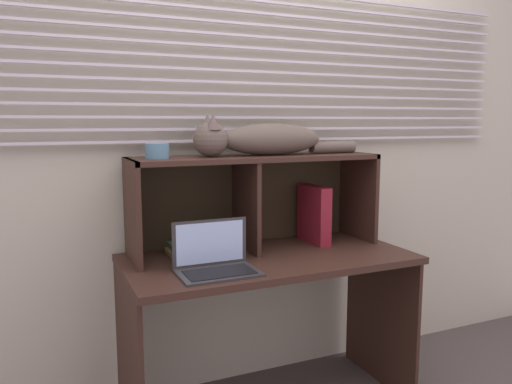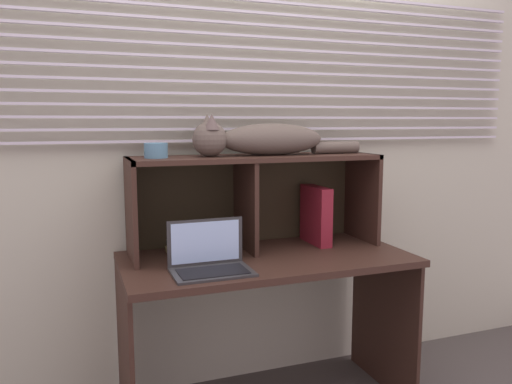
% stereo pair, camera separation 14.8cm
% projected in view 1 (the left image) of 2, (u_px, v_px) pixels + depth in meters
% --- Properties ---
extents(back_panel_with_blinds, '(4.40, 0.08, 2.50)m').
position_uv_depth(back_panel_with_blinds, '(239.00, 133.00, 2.47)').
color(back_panel_with_blinds, beige).
rests_on(back_panel_with_blinds, ground).
extents(desk, '(1.27, 0.62, 0.73)m').
position_uv_depth(desk, '(269.00, 288.00, 2.25)').
color(desk, '#38221A').
rests_on(desk, ground).
extents(hutch_shelf_unit, '(1.16, 0.32, 0.44)m').
position_uv_depth(hutch_shelf_unit, '(252.00, 184.00, 2.34)').
color(hutch_shelf_unit, '#38221A').
rests_on(hutch_shelf_unit, desk).
extents(cat, '(0.82, 0.17, 0.19)m').
position_uv_depth(cat, '(260.00, 139.00, 2.29)').
color(cat, brown).
rests_on(cat, hutch_shelf_unit).
extents(laptop, '(0.32, 0.21, 0.20)m').
position_uv_depth(laptop, '(215.00, 261.00, 1.99)').
color(laptop, '#303030').
rests_on(laptop, desk).
extents(binder_upright, '(0.06, 0.23, 0.28)m').
position_uv_depth(binder_upright, '(314.00, 214.00, 2.46)').
color(binder_upright, maroon).
rests_on(binder_upright, desk).
extents(book_stack, '(0.19, 0.21, 0.05)m').
position_uv_depth(book_stack, '(191.00, 250.00, 2.23)').
color(book_stack, tan).
rests_on(book_stack, desk).
extents(small_basket, '(0.10, 0.10, 0.06)m').
position_uv_depth(small_basket, '(157.00, 151.00, 2.11)').
color(small_basket, teal).
rests_on(small_basket, hutch_shelf_unit).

